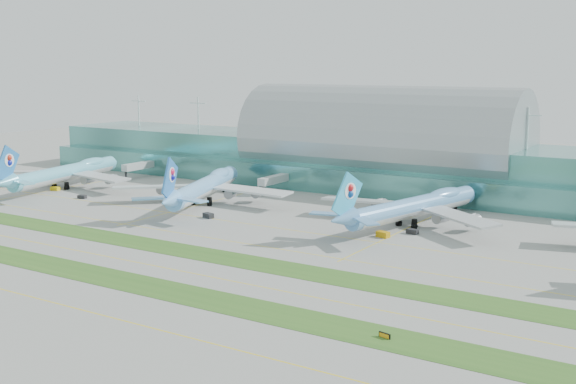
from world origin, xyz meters
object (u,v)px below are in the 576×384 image
Objects in this scene: airliner_b at (205,185)px; taxiway_sign_east at (385,336)px; airliner_c at (415,205)px; terminal at (381,154)px; airliner_a at (67,172)px.

taxiway_sign_east is (115.32, -89.27, -6.23)m from airliner_b.
airliner_c reaches higher than taxiway_sign_east.
terminal reaches higher than taxiway_sign_east.
airliner_a is 154.27m from airliner_c.
taxiway_sign_east is (33.58, -96.08, -5.99)m from airliner_c.
airliner_a is at bearing -162.94° from airliner_c.
terminal is at bearing 20.64° from airliner_a.
airliner_b is 82.03m from airliner_c.
terminal is 4.31× the size of airliner_a.
taxiway_sign_east is at bearing -57.60° from airliner_c.
airliner_b is at bearing 154.19° from taxiway_sign_east.
airliner_a is 206.16m from taxiway_sign_east.
airliner_b is 1.01× the size of airliner_c.
terminal reaches higher than airliner_c.
airliner_c is at bearing 121.20° from taxiway_sign_east.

